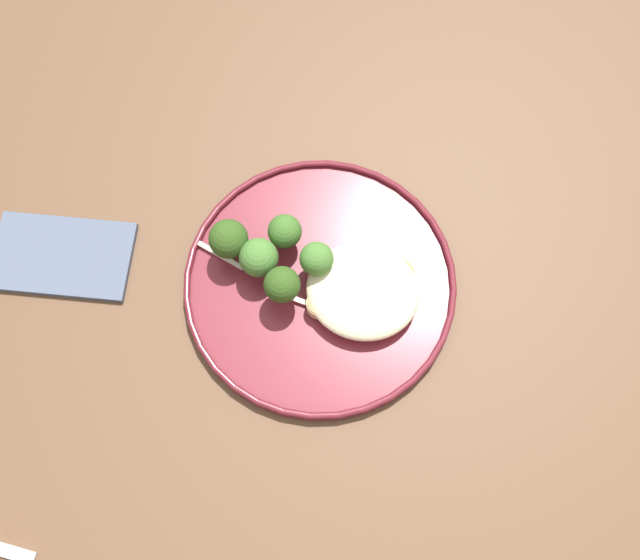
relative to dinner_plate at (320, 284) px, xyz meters
The scene contains 16 objects.
ground 0.75m from the dinner_plate, 76.76° to the left, with size 6.00×6.00×0.00m, color #665B51.
wooden_dining_table 0.09m from the dinner_plate, 76.76° to the left, with size 1.40×1.00×0.74m.
dinner_plate is the anchor object (origin of this frame).
noodle_bed 0.05m from the dinner_plate, ahead, with size 0.12×0.11×0.03m.
seared_scallop_half_hidden 0.09m from the dinner_plate, 21.47° to the left, with size 0.03×0.03×0.01m.
seared_scallop_on_noodles 0.07m from the dinner_plate, 13.09° to the right, with size 0.03×0.03×0.01m.
seared_scallop_tiny_bay 0.04m from the dinner_plate, 26.62° to the left, with size 0.03×0.03×0.02m.
seared_scallop_large_seared 0.03m from the dinner_plate, 82.60° to the right, with size 0.03×0.03×0.02m.
broccoli_floret_small_sprig 0.11m from the dinner_plate, behind, with size 0.04×0.04×0.06m.
broccoli_floret_front_edge 0.07m from the dinner_plate, behind, with size 0.04×0.04×0.06m.
broccoli_floret_left_leaning 0.04m from the dinner_plate, 119.87° to the left, with size 0.04×0.04×0.06m.
broccoli_floret_center_pile 0.06m from the dinner_plate, 142.26° to the right, with size 0.04×0.04×0.06m.
broccoli_floret_beside_noodles 0.07m from the dinner_plate, 143.63° to the left, with size 0.04×0.04×0.05m.
onion_sliver_curled_piece 0.03m from the dinner_plate, 98.10° to the right, with size 0.04×0.01×0.00m, color silver.
onion_sliver_short_strip 0.11m from the dinner_plate, behind, with size 0.06×0.01×0.00m, color silver.
folded_napkin 0.28m from the dinner_plate, behind, with size 0.15×0.09×0.01m, color #4C566B.
Camera 1 is at (0.06, -0.27, 1.48)m, focal length 40.77 mm.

